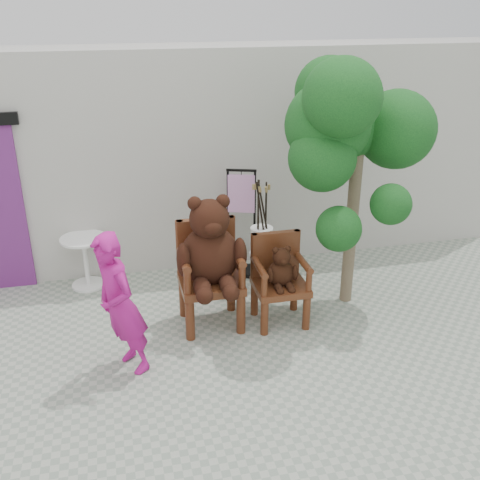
{
  "coord_description": "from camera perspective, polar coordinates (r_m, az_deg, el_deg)",
  "views": [
    {
      "loc": [
        -1.25,
        -4.64,
        3.61
      ],
      "look_at": [
        0.14,
        1.26,
        0.95
      ],
      "focal_mm": 42.0,
      "sensor_mm": 36.0,
      "label": 1
    }
  ],
  "objects": [
    {
      "name": "ground_plane",
      "position": [
        6.01,
        1.52,
        -13.23
      ],
      "size": [
        60.0,
        60.0,
        0.0
      ],
      "primitive_type": "plane",
      "color": "#969B8B",
      "rests_on": "ground"
    },
    {
      "name": "chair_big",
      "position": [
        6.37,
        -3.05,
        -1.53
      ],
      "size": [
        0.8,
        0.84,
        1.61
      ],
      "color": "#451F0E",
      "rests_on": "ground"
    },
    {
      "name": "tree",
      "position": [
        6.48,
        10.86,
        11.35
      ],
      "size": [
        1.84,
        1.56,
        3.06
      ],
      "rotation": [
        0.0,
        0.0,
        0.17
      ],
      "color": "brown",
      "rests_on": "ground"
    },
    {
      "name": "stool_bucket",
      "position": [
        7.4,
        2.2,
        0.01
      ],
      "size": [
        0.32,
        0.32,
        1.45
      ],
      "rotation": [
        0.0,
        0.0,
        0.16
      ],
      "color": "white",
      "rests_on": "ground"
    },
    {
      "name": "person",
      "position": [
        5.73,
        -12.08,
        -6.47
      ],
      "size": [
        0.6,
        0.68,
        1.57
      ],
      "primitive_type": "imported",
      "rotation": [
        0.0,
        0.0,
        -1.08
      ],
      "color": "#B3167E",
      "rests_on": "ground"
    },
    {
      "name": "cafe_table",
      "position": [
        7.69,
        -15.45,
        -1.58
      ],
      "size": [
        0.6,
        0.6,
        0.7
      ],
      "rotation": [
        0.0,
        0.0,
        -0.16
      ],
      "color": "white",
      "rests_on": "ground"
    },
    {
      "name": "back_wall",
      "position": [
        8.12,
        -3.96,
        8.56
      ],
      "size": [
        9.0,
        1.0,
        3.0
      ],
      "primitive_type": "cube",
      "color": "beige",
      "rests_on": "ground"
    },
    {
      "name": "chair_small",
      "position": [
        6.59,
        4.04,
        -3.42
      ],
      "size": [
        0.61,
        0.56,
        1.06
      ],
      "color": "#451F0E",
      "rests_on": "ground"
    },
    {
      "name": "display_stand",
      "position": [
        7.7,
        0.13,
        0.54
      ],
      "size": [
        0.54,
        0.48,
        1.51
      ],
      "rotation": [
        0.0,
        0.0,
        -0.33
      ],
      "color": "black",
      "rests_on": "ground"
    }
  ]
}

